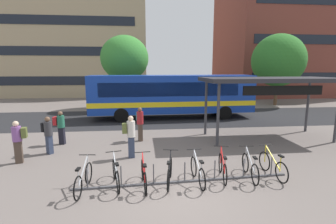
% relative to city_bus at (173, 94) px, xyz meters
% --- Properties ---
extents(ground, '(200.00, 200.00, 0.00)m').
position_rel_city_bus_xyz_m(ground, '(-1.26, -11.26, -1.78)').
color(ground, '#6B605B').
extents(bus_lane_asphalt, '(80.00, 7.20, 0.01)m').
position_rel_city_bus_xyz_m(bus_lane_asphalt, '(-1.26, -0.00, -1.77)').
color(bus_lane_asphalt, '#232326').
rests_on(bus_lane_asphalt, ground).
extents(city_bus, '(12.10, 2.94, 3.20)m').
position_rel_city_bus_xyz_m(city_bus, '(0.00, 0.00, 0.00)').
color(city_bus, '#14389E').
rests_on(city_bus, ground).
extents(bike_rack, '(7.14, 0.48, 0.70)m').
position_rel_city_bus_xyz_m(bike_rack, '(-0.91, -10.79, -1.69)').
color(bike_rack, '#47474C').
rests_on(bike_rack, ground).
extents(parked_bicycle_silver_0, '(0.52, 1.72, 0.99)m').
position_rel_city_bus_xyz_m(parked_bicycle_silver_0, '(-4.06, -11.05, -1.39)').
color(parked_bicycle_silver_0, black).
rests_on(parked_bicycle_silver_0, ground).
extents(parked_bicycle_silver_1, '(0.57, 1.69, 0.99)m').
position_rel_city_bus_xyz_m(parked_bicycle_silver_1, '(-3.12, -10.80, -1.39)').
color(parked_bicycle_silver_1, black).
rests_on(parked_bicycle_silver_1, ground).
extents(parked_bicycle_red_2, '(0.52, 1.72, 0.99)m').
position_rel_city_bus_xyz_m(parked_bicycle_red_2, '(-2.24, -10.97, -1.39)').
color(parked_bicycle_red_2, black).
rests_on(parked_bicycle_red_2, ground).
extents(parked_bicycle_black_3, '(0.52, 1.70, 0.99)m').
position_rel_city_bus_xyz_m(parked_bicycle_black_3, '(-1.41, -10.83, -1.39)').
color(parked_bicycle_black_3, black).
rests_on(parked_bicycle_black_3, ground).
extents(parked_bicycle_silver_4, '(0.52, 1.72, 0.99)m').
position_rel_city_bus_xyz_m(parked_bicycle_silver_4, '(-0.50, -10.86, -1.39)').
color(parked_bicycle_silver_4, black).
rests_on(parked_bicycle_silver_4, ground).
extents(parked_bicycle_red_5, '(0.52, 1.71, 0.99)m').
position_rel_city_bus_xyz_m(parked_bicycle_red_5, '(0.41, -10.61, -1.39)').
color(parked_bicycle_red_5, black).
rests_on(parked_bicycle_red_5, ground).
extents(parked_bicycle_silver_6, '(0.52, 1.72, 0.99)m').
position_rel_city_bus_xyz_m(parked_bicycle_silver_6, '(1.34, -10.69, -1.39)').
color(parked_bicycle_silver_6, black).
rests_on(parked_bicycle_silver_6, ground).
extents(parked_bicycle_yellow_7, '(0.52, 1.72, 0.99)m').
position_rel_city_bus_xyz_m(parked_bicycle_yellow_7, '(2.18, -10.62, -1.39)').
color(parked_bicycle_yellow_7, black).
rests_on(parked_bicycle_yellow_7, ground).
extents(transit_shelter, '(6.91, 3.08, 3.22)m').
position_rel_city_bus_xyz_m(transit_shelter, '(4.32, -6.08, 1.25)').
color(transit_shelter, '#38383D').
rests_on(transit_shelter, ground).
extents(commuter_olive_pack_0, '(0.53, 0.35, 1.78)m').
position_rel_city_bus_xyz_m(commuter_olive_pack_0, '(-2.78, -8.28, -0.75)').
color(commuter_olive_pack_0, '#2D3851').
rests_on(commuter_olive_pack_0, ground).
extents(commuter_olive_pack_1, '(0.58, 0.42, 1.69)m').
position_rel_city_bus_xyz_m(commuter_olive_pack_1, '(-7.10, -8.43, -0.80)').
color(commuter_olive_pack_1, '#47382D').
rests_on(commuter_olive_pack_1, ground).
extents(commuter_black_pack_2, '(0.60, 0.58, 1.66)m').
position_rel_city_bus_xyz_m(commuter_black_pack_2, '(-6.36, -7.42, -0.82)').
color(commuter_black_pack_2, '#2D3851').
rests_on(commuter_black_pack_2, ground).
extents(commuter_red_pack_3, '(0.56, 0.39, 1.65)m').
position_rel_city_bus_xyz_m(commuter_red_pack_3, '(-6.27, -6.06, -0.82)').
color(commuter_red_pack_3, black).
rests_on(commuter_red_pack_3, ground).
extents(commuter_teal_pack_4, '(0.42, 0.58, 1.75)m').
position_rel_city_bus_xyz_m(commuter_teal_pack_4, '(-2.41, -5.85, -0.76)').
color(commuter_teal_pack_4, '#47382D').
rests_on(commuter_teal_pack_4, ground).
extents(street_tree_0, '(5.19, 5.19, 7.08)m').
position_rel_city_bus_xyz_m(street_tree_0, '(11.27, 5.61, 2.71)').
color(street_tree_0, brown).
rests_on(street_tree_0, ground).
extents(street_tree_1, '(4.34, 4.34, 6.67)m').
position_rel_city_bus_xyz_m(street_tree_1, '(-3.84, 5.00, 2.83)').
color(street_tree_1, brown).
rests_on(street_tree_1, ground).
extents(building_left_wing, '(21.92, 13.43, 14.54)m').
position_rel_city_bus_xyz_m(building_left_wing, '(-12.72, 20.71, 5.50)').
color(building_left_wing, tan).
rests_on(building_left_wing, ground).
extents(building_right_wing, '(18.03, 13.41, 17.76)m').
position_rel_city_bus_xyz_m(building_right_wing, '(18.64, 16.85, 7.11)').
color(building_right_wing, brown).
rests_on(building_right_wing, ground).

